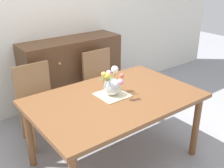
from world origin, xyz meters
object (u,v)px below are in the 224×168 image
Objects in this scene: chair_left at (38,98)px; dresser at (72,74)px; chair_right at (102,80)px; flower_vase at (112,84)px; dining_table at (115,104)px.

dresser is at bearing -147.03° from chair_left.
chair_left is 1.00× the size of chair_right.
dining_table is at bearing -89.30° from flower_vase.
dresser is at bearing -69.22° from chair_right.
dresser is (0.72, 0.46, -0.02)m from chair_left.
dining_table is 1.81× the size of chair_right.
chair_left is 0.64× the size of dresser.
dresser is (0.27, 1.33, -0.16)m from dining_table.
dining_table is 0.98m from chair_right.
dresser is at bearing 78.07° from flower_vase.
chair_right is (0.45, 0.87, -0.14)m from dining_table.
chair_right is 0.64× the size of dresser.
chair_left is 0.85m from dresser.
chair_right is 0.99m from flower_vase.
dining_table is 0.21m from flower_vase.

